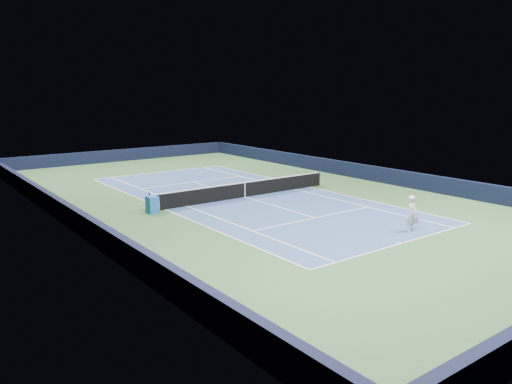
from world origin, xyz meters
TOP-DOWN VIEW (x-y plane):
  - ground at (0.00, 0.00)m, footprint 40.00×40.00m
  - wall_far at (0.00, 19.82)m, footprint 22.00×0.35m
  - wall_right at (10.82, 0.00)m, footprint 0.35×40.00m
  - wall_left at (-10.82, 0.00)m, footprint 0.35×40.00m
  - court_surface at (0.00, 0.00)m, footprint 10.97×23.77m
  - baseline_far at (0.00, 11.88)m, footprint 10.97×0.08m
  - baseline_near at (0.00, -11.88)m, footprint 10.97×0.08m
  - sideline_doubles_right at (5.49, 0.00)m, footprint 0.08×23.77m
  - sideline_doubles_left at (-5.49, 0.00)m, footprint 0.08×23.77m
  - sideline_singles_right at (4.12, 0.00)m, footprint 0.08×23.77m
  - sideline_singles_left at (-4.12, 0.00)m, footprint 0.08×23.77m
  - service_line_far at (0.00, 6.40)m, footprint 8.23×0.08m
  - service_line_near at (0.00, -6.40)m, footprint 8.23×0.08m
  - center_service_line at (0.00, 0.00)m, footprint 0.08×12.80m
  - center_mark_far at (0.00, 11.73)m, footprint 0.08×0.30m
  - center_mark_near at (0.00, -11.73)m, footprint 0.08×0.30m
  - tennis_net at (0.00, 0.00)m, footprint 12.90×0.10m
  - sponsor_cube at (-6.40, -0.30)m, footprint 0.65×0.58m
  - tennis_player at (1.91, -10.94)m, footprint 0.82×1.30m

SIDE VIEW (x-z plane):
  - ground at x=0.00m, z-range 0.00..0.00m
  - court_surface at x=0.00m, z-range 0.00..0.01m
  - baseline_far at x=0.00m, z-range 0.01..0.01m
  - baseline_near at x=0.00m, z-range 0.01..0.01m
  - sideline_doubles_right at x=5.49m, z-range 0.01..0.01m
  - sideline_doubles_left at x=-5.49m, z-range 0.01..0.01m
  - sideline_singles_right at x=4.12m, z-range 0.01..0.01m
  - sideline_singles_left at x=-4.12m, z-range 0.01..0.01m
  - service_line_far at x=0.00m, z-range 0.01..0.01m
  - service_line_near at x=0.00m, z-range 0.01..0.01m
  - center_service_line at x=0.00m, z-range 0.01..0.01m
  - center_mark_far at x=0.00m, z-range 0.01..0.01m
  - center_mark_near at x=0.00m, z-range 0.01..0.01m
  - sponsor_cube at x=-6.40m, z-range 0.00..0.94m
  - tennis_net at x=0.00m, z-range -0.03..1.04m
  - wall_far at x=0.00m, z-range 0.00..1.10m
  - wall_right at x=10.82m, z-range 0.00..1.10m
  - wall_left at x=-10.82m, z-range 0.00..1.10m
  - tennis_player at x=1.91m, z-range -0.02..1.75m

